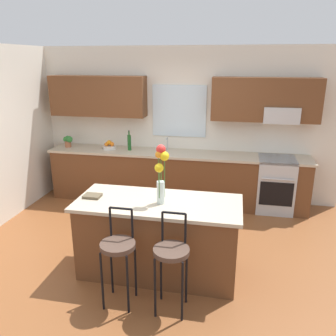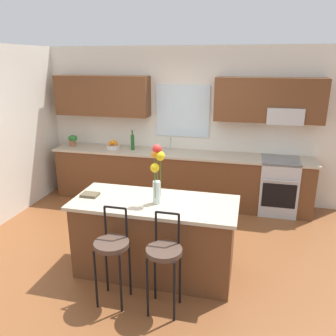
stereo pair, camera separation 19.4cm
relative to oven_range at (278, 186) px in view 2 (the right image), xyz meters
name	(u,v)px [view 2 (the right image)]	position (x,y,z in m)	size (l,w,h in m)	color
ground_plane	(152,249)	(-1.70, -1.68, -0.46)	(14.00, 14.00, 0.00)	brown
back_wall_assembly	(184,116)	(-1.67, 0.31, 1.05)	(5.60, 0.50, 2.70)	silver
counter_run	(178,177)	(-1.70, 0.02, 0.01)	(4.56, 0.64, 0.92)	brown
sink_faucet	(170,142)	(-1.89, 0.17, 0.60)	(0.02, 0.13, 0.23)	#B7BABC
oven_range	(278,186)	(0.00, 0.00, 0.00)	(0.60, 0.64, 0.92)	#B7BABC
kitchen_island	(155,237)	(-1.53, -2.14, 0.00)	(1.90, 0.83, 0.92)	brown
bar_stool_near	(112,248)	(-1.80, -2.76, 0.18)	(0.36, 0.36, 1.04)	black
bar_stool_middle	(164,255)	(-1.25, -2.76, 0.18)	(0.36, 0.36, 1.04)	black
flower_vase	(157,170)	(-1.48, -2.18, 0.85)	(0.15, 0.17, 0.67)	silver
cookbook	(90,195)	(-2.32, -2.17, 0.48)	(0.20, 0.15, 0.03)	brown
fruit_bowl_oranges	(113,145)	(-2.93, 0.03, 0.52)	(0.24, 0.24, 0.16)	silver
bottle_olive_oil	(133,142)	(-2.55, 0.02, 0.61)	(0.06, 0.06, 0.35)	#1E5923
potted_plant_small	(73,140)	(-3.73, 0.02, 0.58)	(0.19, 0.13, 0.21)	#9E5B3D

